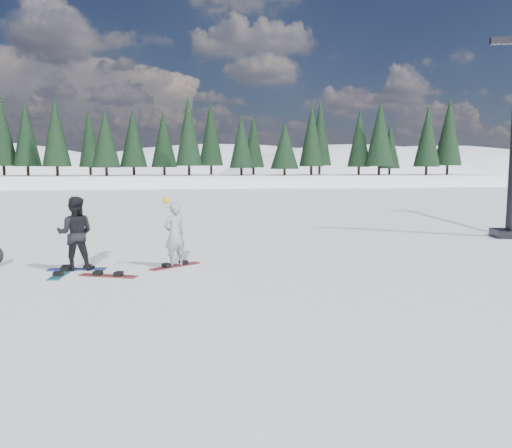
{
  "coord_description": "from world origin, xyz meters",
  "views": [
    {
      "loc": [
        0.41,
        -13.55,
        2.74
      ],
      "look_at": [
        2.59,
        0.4,
        1.1
      ],
      "focal_mm": 35.0,
      "sensor_mm": 36.0,
      "label": 1
    }
  ],
  "objects": [
    {
      "name": "ground",
      "position": [
        0.0,
        0.0,
        0.0
      ],
      "size": [
        420.0,
        420.0,
        0.0
      ],
      "primitive_type": "plane",
      "color": "white",
      "rests_on": "ground"
    },
    {
      "name": "alpine_backdrop",
      "position": [
        -11.72,
        189.16,
        -13.97
      ],
      "size": [
        412.5,
        227.0,
        53.2
      ],
      "color": "white",
      "rests_on": "ground"
    },
    {
      "name": "snowboard_woman",
      "position": [
        0.29,
        0.07,
        0.01
      ],
      "size": [
        1.39,
        1.09,
        0.03
      ],
      "primitive_type": "cube",
      "rotation": [
        0.0,
        0.0,
        0.61
      ],
      "color": "maroon",
      "rests_on": "ground"
    },
    {
      "name": "snowboarder_man",
      "position": [
        -2.29,
        0.05,
        0.98
      ],
      "size": [
        0.95,
        0.75,
        1.95
      ],
      "primitive_type": "imported",
      "rotation": [
        0.0,
        0.0,
        3.15
      ],
      "color": "black",
      "rests_on": "ground"
    },
    {
      "name": "snowboard_loose_b",
      "position": [
        -1.36,
        -0.9,
        0.01
      ],
      "size": [
        1.5,
        0.8,
        0.03
      ],
      "primitive_type": "cube",
      "rotation": [
        0.0,
        0.0,
        -0.36
      ],
      "color": "maroon",
      "rests_on": "ground"
    },
    {
      "name": "snowboarder_woman",
      "position": [
        0.29,
        0.07,
        0.9
      ],
      "size": [
        0.77,
        0.72,
        1.92
      ],
      "rotation": [
        0.0,
        0.0,
        3.75
      ],
      "color": "#A5A6AA",
      "rests_on": "ground"
    },
    {
      "name": "snowboard_loose_a",
      "position": [
        -2.56,
        -0.46,
        0.01
      ],
      "size": [
        0.41,
        1.52,
        0.03
      ],
      "primitive_type": "cube",
      "rotation": [
        0.0,
        0.0,
        1.48
      ],
      "color": "#186984",
      "rests_on": "ground"
    },
    {
      "name": "snowboard_man",
      "position": [
        -2.29,
        0.05,
        0.01
      ],
      "size": [
        1.51,
        0.36,
        0.03
      ],
      "primitive_type": "cube",
      "rotation": [
        0.0,
        0.0,
        -0.05
      ],
      "color": "#1C379E",
      "rests_on": "ground"
    }
  ]
}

